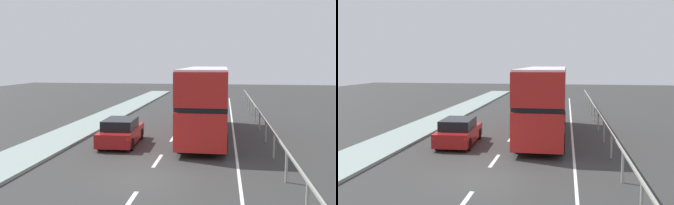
% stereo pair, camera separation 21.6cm
% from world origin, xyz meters
% --- Properties ---
extents(ground_plane, '(75.16, 120.00, 0.10)m').
position_xyz_m(ground_plane, '(0.00, 0.00, -0.05)').
color(ground_plane, '#30302F').
extents(lane_paint_markings, '(3.72, 46.00, 0.01)m').
position_xyz_m(lane_paint_markings, '(2.28, 8.50, 0.00)').
color(lane_paint_markings, silver).
rests_on(lane_paint_markings, ground).
extents(bridge_side_railing, '(0.10, 42.00, 1.23)m').
position_xyz_m(bridge_side_railing, '(5.28, 9.00, 0.98)').
color(bridge_side_railing, gray).
rests_on(bridge_side_railing, ground).
extents(double_decker_bus_red, '(2.54, 11.19, 4.12)m').
position_xyz_m(double_decker_bus_red, '(1.89, 8.32, 2.22)').
color(double_decker_bus_red, '#AF1C1A').
rests_on(double_decker_bus_red, ground).
extents(hatchback_car_near, '(2.01, 4.22, 1.43)m').
position_xyz_m(hatchback_car_near, '(-2.57, 5.48, 0.69)').
color(hatchback_car_near, maroon).
rests_on(hatchback_car_near, ground).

